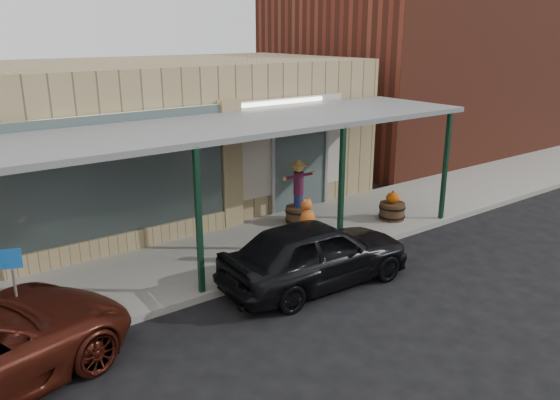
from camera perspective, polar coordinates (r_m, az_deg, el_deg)
ground at (r=10.33m, az=6.86°, el=-11.86°), size 120.00×120.00×0.00m
sidewalk at (r=12.86m, az=-4.18°, el=-5.30°), size 40.00×3.20×0.15m
storefront at (r=16.20m, az=-13.10°, el=6.49°), size 12.00×6.25×4.20m
awning at (r=12.01m, az=-4.38°, el=7.67°), size 12.00×3.00×3.04m
block_buildings_near at (r=17.78m, az=-8.80°, el=13.10°), size 61.00×8.00×8.00m
barrel_scarecrow at (r=14.27m, az=1.94°, el=-0.17°), size 1.04×0.72×1.71m
barrel_pumpkin at (r=14.92m, az=11.63°, el=-0.92°), size 0.71×0.71×0.80m
handicap_sign at (r=9.75m, az=-26.01°, el=-7.73°), size 0.32×0.13×1.59m
parked_sedan at (r=11.13m, az=3.77°, el=-5.52°), size 4.16×1.86×1.60m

